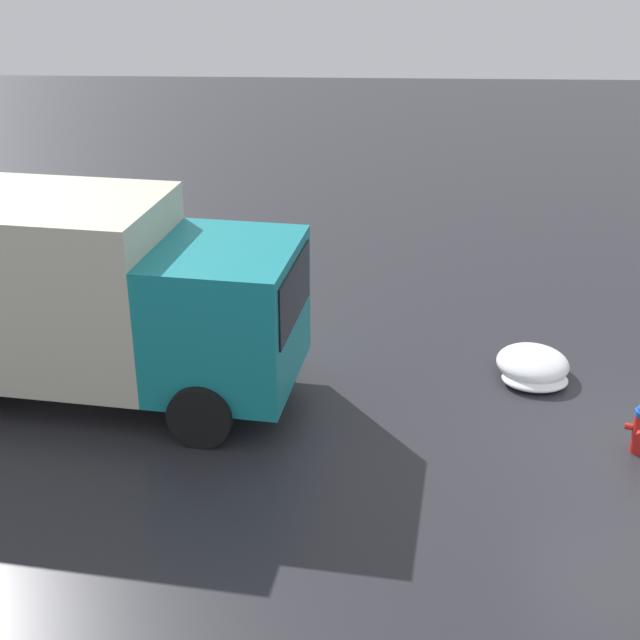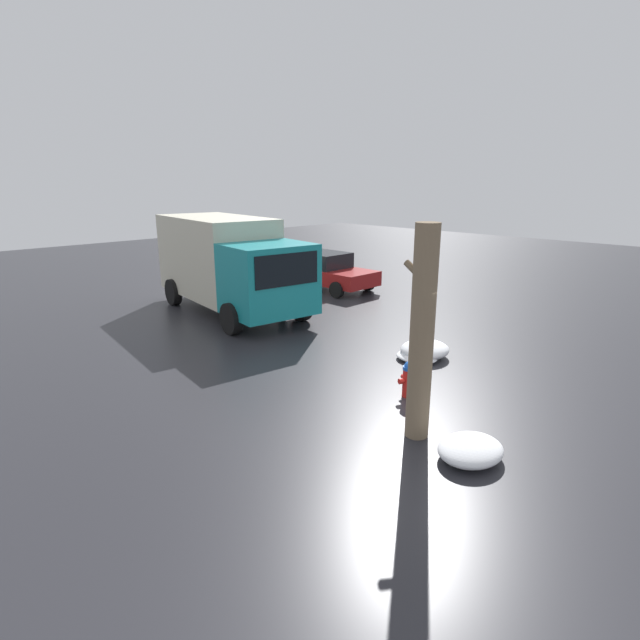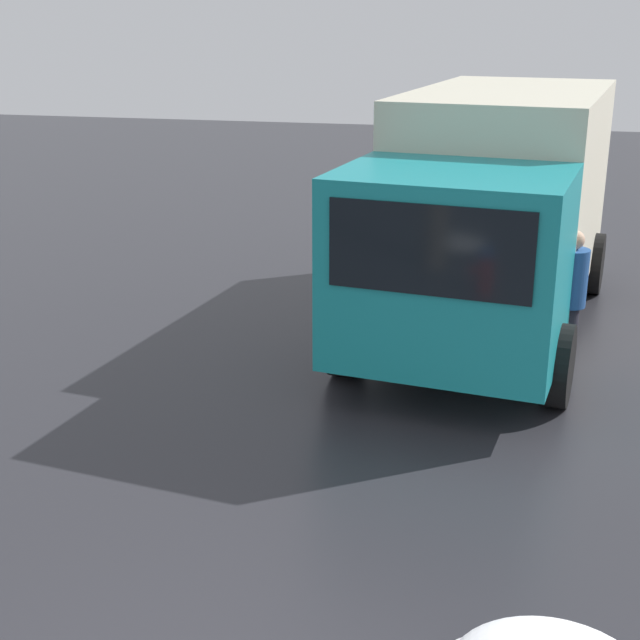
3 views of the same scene
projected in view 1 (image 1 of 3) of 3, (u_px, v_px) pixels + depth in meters
The scene contains 6 objects.
ground_plane at pixel (638, 451), 12.09m from camera, with size 60.00×60.00×0.00m, color #28282D.
delivery_truck at pixel (66, 290), 13.01m from camera, with size 6.79×3.31×3.01m.
pedestrian at pixel (181, 310), 14.13m from camera, with size 0.37×0.37×1.68m.
parked_car at pixel (124, 240), 17.72m from camera, with size 4.26×1.99×1.43m.
snow_pile_by_hydrant at pixel (533, 363), 14.01m from camera, with size 1.13×1.25×0.40m.
snow_pile_by_tree at pixel (535, 379), 13.77m from camera, with size 1.02×0.85×0.18m.
Camera 1 is at (3.85, 10.43, 6.65)m, focal length 50.00 mm.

